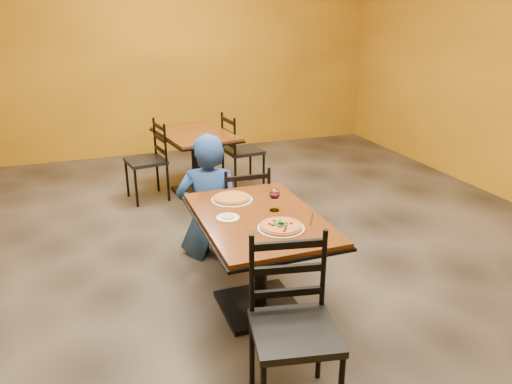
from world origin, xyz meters
name	(u,v)px	position (x,y,z in m)	size (l,w,h in m)	color
floor	(238,275)	(0.00, 0.00, 0.00)	(7.00, 8.00, 0.01)	black
wall_back	(152,53)	(0.00, 4.00, 1.50)	(7.00, 0.01, 3.00)	#C58A15
table_main	(259,241)	(0.00, -0.50, 0.56)	(0.83, 1.23, 0.75)	brown
table_second	(196,149)	(0.15, 2.05, 0.55)	(0.92, 1.22, 0.75)	brown
chair_main_near	(295,333)	(-0.15, -1.46, 0.49)	(0.44, 0.44, 0.98)	black
chair_main_far	(242,212)	(0.14, 0.29, 0.44)	(0.40, 0.40, 0.89)	black
chair_second_left	(146,162)	(-0.44, 2.05, 0.46)	(0.41, 0.41, 0.91)	black
chair_second_right	(243,151)	(0.74, 2.05, 0.47)	(0.42, 0.42, 0.93)	black
diner	(209,195)	(-0.11, 0.49, 0.56)	(0.57, 0.38, 1.12)	navy
plate_main	(281,228)	(0.06, -0.75, 0.76)	(0.31, 0.31, 0.01)	white
pizza_main	(281,226)	(0.06, -0.75, 0.77)	(0.28, 0.28, 0.02)	maroon
plate_far	(232,200)	(-0.09, -0.16, 0.76)	(0.31, 0.31, 0.01)	white
pizza_far	(232,198)	(-0.09, -0.16, 0.77)	(0.28, 0.28, 0.02)	#BD8F24
side_plate	(228,218)	(-0.22, -0.47, 0.76)	(0.16, 0.16, 0.01)	white
dip	(228,217)	(-0.22, -0.47, 0.76)	(0.09, 0.09, 0.01)	tan
wine_glass	(275,199)	(0.14, -0.45, 0.84)	(0.08, 0.08, 0.18)	white
fork	(253,231)	(-0.12, -0.72, 0.75)	(0.01, 0.19, 0.00)	silver
knife	(311,219)	(0.31, -0.68, 0.75)	(0.01, 0.21, 0.00)	silver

